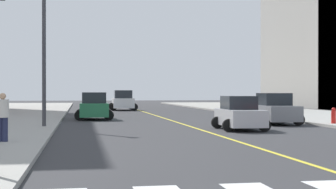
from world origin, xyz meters
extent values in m
cube|color=yellow|center=(0.00, 40.00, 0.01)|extent=(0.16, 80.00, 0.01)
cube|color=#B7B7BC|center=(1.93, 20.52, 0.63)|extent=(1.85, 3.88, 0.82)
cube|color=#1E2328|center=(1.94, 20.74, 1.36)|extent=(1.51, 1.96, 0.69)
cylinder|color=black|center=(1.01, 19.36, 0.31)|extent=(0.63, 0.22, 0.62)
cylinder|color=black|center=(2.78, 19.30, 0.31)|extent=(0.63, 0.22, 0.62)
cylinder|color=black|center=(1.08, 21.73, 0.31)|extent=(0.63, 0.22, 0.62)
cylinder|color=black|center=(2.85, 21.67, 0.31)|extent=(0.63, 0.22, 0.62)
cube|color=#236B42|center=(-5.06, 31.59, 0.69)|extent=(1.98, 4.25, 0.90)
cube|color=#1E2328|center=(-5.07, 31.34, 1.50)|extent=(1.64, 2.13, 0.76)
cylinder|color=black|center=(-4.07, 32.88, 0.34)|extent=(0.69, 0.23, 0.68)
cylinder|color=black|center=(-6.01, 32.92, 0.34)|extent=(0.69, 0.23, 0.68)
cylinder|color=black|center=(-4.11, 30.27, 0.34)|extent=(0.69, 0.23, 0.68)
cylinder|color=black|center=(-6.06, 30.30, 0.34)|extent=(0.69, 0.23, 0.68)
cube|color=slate|center=(5.40, 24.57, 0.68)|extent=(2.05, 4.21, 0.88)
cube|color=#1E2328|center=(5.41, 24.82, 1.47)|extent=(1.67, 2.13, 0.75)
cylinder|color=black|center=(4.39, 23.34, 0.33)|extent=(0.68, 0.25, 0.67)
cylinder|color=black|center=(6.29, 23.25, 0.33)|extent=(0.68, 0.25, 0.67)
cylinder|color=black|center=(4.50, 25.90, 0.33)|extent=(0.68, 0.25, 0.67)
cylinder|color=black|center=(6.41, 25.81, 0.33)|extent=(0.68, 0.25, 0.67)
cube|color=silver|center=(-1.64, 49.22, 0.76)|extent=(2.19, 4.69, 1.00)
cube|color=#1E2328|center=(-1.64, 48.94, 1.66)|extent=(1.82, 2.36, 0.84)
cylinder|color=black|center=(-0.54, 50.64, 0.38)|extent=(0.76, 0.26, 0.75)
cylinder|color=black|center=(-2.68, 50.68, 0.38)|extent=(0.76, 0.26, 0.75)
cylinder|color=black|center=(-0.59, 47.76, 0.38)|extent=(0.76, 0.26, 0.75)
cylinder|color=black|center=(-2.74, 47.80, 0.38)|extent=(0.76, 0.26, 0.75)
cylinder|color=#232847|center=(-8.79, 14.68, 0.58)|extent=(0.20, 0.20, 0.86)
cylinder|color=#232847|center=(-8.62, 14.61, 0.58)|extent=(0.20, 0.20, 0.86)
cylinder|color=beige|center=(-8.71, 14.64, 1.33)|extent=(0.43, 0.43, 0.64)
sphere|color=tan|center=(-8.71, 14.64, 1.77)|extent=(0.23, 0.23, 0.23)
cylinder|color=red|center=(7.98, 22.40, 0.50)|extent=(0.26, 0.26, 0.70)
sphere|color=red|center=(7.98, 22.40, 0.93)|extent=(0.22, 0.22, 0.22)
cylinder|color=#38383D|center=(-7.84, 22.89, 3.60)|extent=(0.20, 0.20, 6.91)
camera|label=1|loc=(-5.97, -4.28, 1.92)|focal=54.83mm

